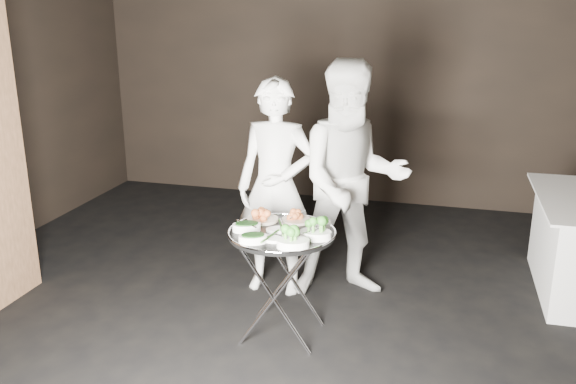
% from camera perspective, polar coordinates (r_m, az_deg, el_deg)
% --- Properties ---
extents(floor, '(6.00, 7.00, 0.05)m').
position_cam_1_polar(floor, '(3.80, -0.50, -17.02)').
color(floor, black).
rests_on(floor, ground).
extents(wall_back, '(6.00, 0.05, 3.00)m').
position_cam_1_polar(wall_back, '(6.63, 7.93, 11.75)').
color(wall_back, black).
rests_on(wall_back, floor).
extents(tray_stand, '(0.49, 0.41, 0.72)m').
position_cam_1_polar(tray_stand, '(3.99, -0.57, -8.16)').
color(tray_stand, silver).
rests_on(tray_stand, floor).
extents(serving_tray, '(0.69, 0.69, 0.04)m').
position_cam_1_polar(serving_tray, '(3.86, -0.59, -3.85)').
color(serving_tray, black).
rests_on(serving_tray, tray_stand).
extents(potato_plate_a, '(0.21, 0.21, 0.08)m').
position_cam_1_polar(potato_plate_a, '(4.05, -2.40, -2.24)').
color(potato_plate_a, beige).
rests_on(potato_plate_a, serving_tray).
extents(potato_plate_b, '(0.20, 0.20, 0.07)m').
position_cam_1_polar(potato_plate_b, '(4.03, 0.78, -2.34)').
color(potato_plate_b, beige).
rests_on(potato_plate_b, serving_tray).
extents(greens_bowl, '(0.13, 0.13, 0.08)m').
position_cam_1_polar(greens_bowl, '(3.92, 3.07, -2.89)').
color(greens_bowl, white).
rests_on(greens_bowl, serving_tray).
extents(asparagus_plate_a, '(0.22, 0.17, 0.04)m').
position_cam_1_polar(asparagus_plate_a, '(3.86, -0.63, -3.45)').
color(asparagus_plate_a, white).
rests_on(asparagus_plate_a, serving_tray).
extents(asparagus_plate_b, '(0.20, 0.14, 0.04)m').
position_cam_1_polar(asparagus_plate_b, '(3.72, -1.69, -4.28)').
color(asparagus_plate_b, white).
rests_on(asparagus_plate_b, serving_tray).
extents(spinach_bowl_a, '(0.21, 0.18, 0.07)m').
position_cam_1_polar(spinach_bowl_a, '(3.87, -3.88, -3.18)').
color(spinach_bowl_a, white).
rests_on(spinach_bowl_a, serving_tray).
extents(spinach_bowl_b, '(0.20, 0.17, 0.07)m').
position_cam_1_polar(spinach_bowl_b, '(3.68, -3.31, -4.26)').
color(spinach_bowl_b, white).
rests_on(spinach_bowl_b, serving_tray).
extents(broccoli_bowl_a, '(0.20, 0.15, 0.08)m').
position_cam_1_polar(broccoli_bowl_a, '(3.74, 2.61, -3.83)').
color(broccoli_bowl_a, white).
rests_on(broccoli_bowl_a, serving_tray).
extents(broccoli_bowl_b, '(0.23, 0.19, 0.08)m').
position_cam_1_polar(broccoli_bowl_b, '(3.60, 0.48, -4.67)').
color(broccoli_bowl_b, white).
rests_on(broccoli_bowl_b, serving_tray).
extents(serving_utensils, '(0.58, 0.43, 0.01)m').
position_cam_1_polar(serving_utensils, '(3.90, -0.08, -2.71)').
color(serving_utensils, silver).
rests_on(serving_utensils, serving_tray).
extents(waiter_left, '(0.60, 0.40, 1.62)m').
position_cam_1_polar(waiter_left, '(4.50, -1.16, 0.40)').
color(waiter_left, silver).
rests_on(waiter_left, floor).
extents(waiter_right, '(1.03, 0.93, 1.76)m').
position_cam_1_polar(waiter_right, '(4.44, 6.01, 0.98)').
color(waiter_right, silver).
rests_on(waiter_right, floor).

